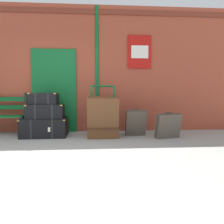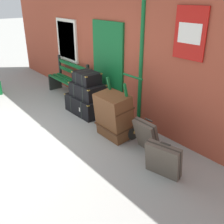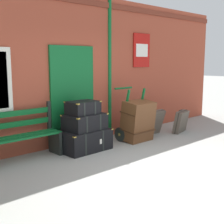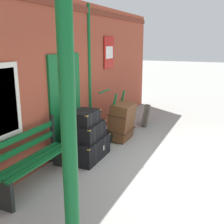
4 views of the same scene
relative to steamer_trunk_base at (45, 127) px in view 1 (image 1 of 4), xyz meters
name	(u,v)px [view 1 (image 1 of 4)]	position (x,y,z in m)	size (l,w,h in m)	color
ground_plane	(26,164)	(0.21, -1.88, -0.21)	(60.00, 60.00, 0.00)	gray
brick_facade	(58,70)	(0.19, 0.71, 1.39)	(10.40, 0.35, 3.20)	#9E422D
steamer_trunk_base	(45,127)	(0.00, 0.00, 0.00)	(1.03, 0.68, 0.43)	black
steamer_trunk_middle	(46,111)	(0.03, 0.01, 0.37)	(0.84, 0.59, 0.33)	black
steamer_trunk_top	(44,99)	(0.00, 0.03, 0.66)	(0.62, 0.46, 0.27)	black
porters_trolley	(103,124)	(1.33, -0.07, 0.06)	(0.71, 0.64, 1.19)	black
large_brown_trunk	(103,117)	(1.33, -0.24, 0.25)	(0.70, 0.54, 0.92)	brown
suitcase_oxblood	(136,123)	(2.10, -0.10, 0.10)	(0.48, 0.32, 0.63)	#51473D
suitcase_charcoal	(168,126)	(2.77, -0.41, 0.07)	(0.60, 0.38, 0.57)	#51473D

